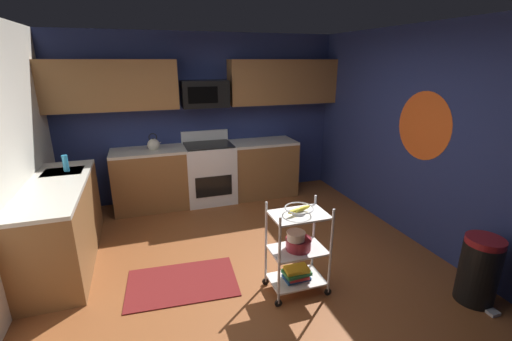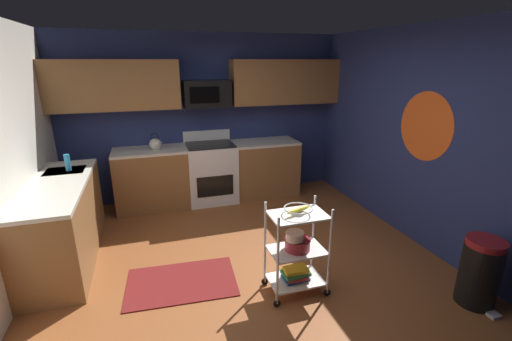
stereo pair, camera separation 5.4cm
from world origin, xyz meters
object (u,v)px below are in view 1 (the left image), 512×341
Objects in this scene: oven_range at (209,172)px; mixing_bowl_large at (298,243)px; kettle at (154,144)px; book_stack at (296,273)px; dish_soap_bottle at (65,163)px; trash_can at (479,270)px; fruit_bowl at (299,209)px; rolling_cart at (297,250)px; mixing_bowl_small at (296,235)px; microwave at (205,94)px.

oven_range reaches higher than mixing_bowl_large.
mixing_bowl_large is 2.86m from kettle.
dish_soap_bottle reaches higher than book_stack.
dish_soap_bottle reaches higher than oven_range.
oven_range is 3.76m from trash_can.
kettle reaches higher than fruit_bowl.
rolling_cart is 2.87m from kettle.
dish_soap_bottle reaches higher than mixing_bowl_small.
fruit_bowl is 2.82m from kettle.
rolling_cart is 0.07m from mixing_bowl_large.
oven_range reaches higher than trash_can.
microwave is 3.09m from book_stack.
microwave reaches higher than dish_soap_bottle.
rolling_cart reaches higher than mixing_bowl_small.
mixing_bowl_small is (0.32, -2.69, -1.08)m from microwave.
dish_soap_bottle is at bearing -143.55° from kettle.
fruit_bowl is 1.36× the size of dish_soap_bottle.
kettle is 1.30m from dish_soap_bottle.
trash_can is (1.57, -0.66, -0.29)m from mixing_bowl_small.
microwave is 2.57× the size of fruit_bowl.
book_stack is at bearing -18.43° from rolling_cart.
rolling_cart is 3.36× the size of fruit_bowl.
trash_can reaches higher than mixing_bowl_large.
microwave is 2.78× the size of mixing_bowl_large.
rolling_cart is at bearing -82.22° from oven_range.
microwave is at bearing 119.49° from trash_can.
mixing_bowl_small reaches higher than book_stack.
mixing_bowl_large is 2.89m from dish_soap_bottle.
book_stack is at bearing 180.00° from mixing_bowl_large.
book_stack is at bearing -39.06° from dish_soap_bottle.
dish_soap_bottle reaches higher than fruit_bowl.
kettle is at bearing 114.61° from mixing_bowl_large.
kettle is (-1.14, 2.58, 0.38)m from mixing_bowl_small.
microwave is 3.85× the size of mixing_bowl_small.
mixing_bowl_large is 1.69m from trash_can.
mixing_bowl_large reaches higher than book_stack.
trash_can is at bearing -23.69° from fruit_bowl.
mixing_bowl_large is (0.01, 0.00, -0.36)m from fruit_bowl.
fruit_bowl is 1.03× the size of kettle.
fruit_bowl is at bearing 180.00° from mixing_bowl_large.
microwave is at bearing 97.63° from mixing_bowl_large.
oven_range reaches higher than mixing_bowl_small.
oven_range is at bearing 97.09° from mixing_bowl_small.
dish_soap_bottle is (-1.86, -0.77, 0.54)m from oven_range.
rolling_cart reaches higher than fruit_bowl.
mixing_bowl_large is at bearing 22.46° from mixing_bowl_small.
book_stack is at bearing -65.51° from kettle.
rolling_cart is 3.40× the size of book_stack.
oven_range is 2.59m from rolling_cart.
microwave is 4.08m from trash_can.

